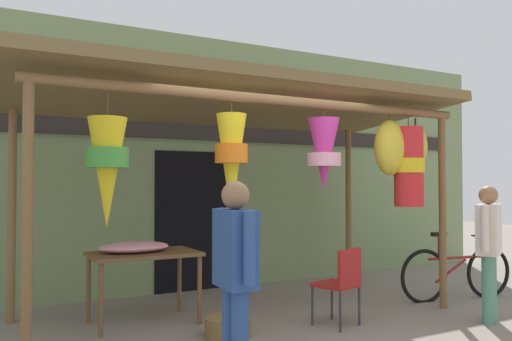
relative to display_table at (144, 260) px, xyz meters
name	(u,v)px	position (x,y,z in m)	size (l,w,h in m)	color
ground_plane	(267,335)	(0.97, -1.02, -0.69)	(30.00, 30.00, 0.00)	gray
shop_facade	(180,162)	(0.98, 1.52, 1.15)	(11.71, 0.29, 3.69)	#7A9360
market_stall_canopy	(256,120)	(1.18, -0.41, 1.57)	(5.23, 2.33, 2.68)	brown
display_table	(144,260)	(0.00, 0.00, 0.00)	(1.16, 0.73, 0.78)	brown
flower_heap_on_table	(136,247)	(-0.08, 0.05, 0.15)	(0.77, 0.54, 0.11)	pink
folding_chair	(342,280)	(1.82, -1.15, -0.19)	(0.50, 0.50, 0.84)	#AD1E1E
wicker_basket_by_table	(228,327)	(0.60, -0.90, -0.59)	(0.46, 0.46, 0.20)	brown
parked_bicycle	(457,273)	(3.99, -0.83, -0.34)	(1.73, 0.47, 0.92)	black
vendor_in_orange	(235,268)	(0.05, -2.16, 0.22)	(0.25, 0.59, 1.56)	#2D5193
shopper_by_bananas	(489,242)	(3.38, -1.79, 0.19)	(0.53, 0.39, 1.51)	#4C8E7A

